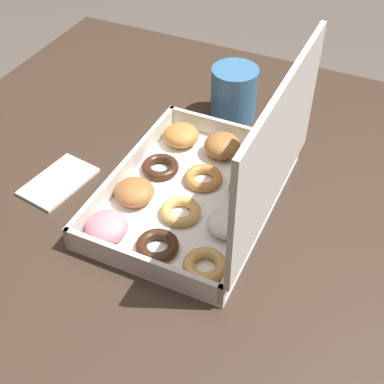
{
  "coord_description": "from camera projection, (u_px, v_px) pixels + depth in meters",
  "views": [
    {
      "loc": [
        0.57,
        0.25,
        1.29
      ],
      "look_at": [
        0.03,
        -0.0,
        0.72
      ],
      "focal_mm": 50.0,
      "sensor_mm": 36.0,
      "label": 1
    }
  ],
  "objects": [
    {
      "name": "dining_table",
      "position": [
        199.0,
        231.0,
        0.92
      ],
      "size": [
        0.92,
        1.02,
        0.7
      ],
      "color": "#38281E",
      "rests_on": "ground_plane"
    },
    {
      "name": "donut_box",
      "position": [
        210.0,
        181.0,
        0.8
      ],
      "size": [
        0.34,
        0.25,
        0.25
      ],
      "color": "white",
      "rests_on": "dining_table"
    },
    {
      "name": "coffee_mug",
      "position": [
        234.0,
        92.0,
        0.97
      ],
      "size": [
        0.08,
        0.08,
        0.1
      ],
      "color": "teal",
      "rests_on": "dining_table"
    },
    {
      "name": "paper_napkin",
      "position": [
        59.0,
        182.0,
        0.87
      ],
      "size": [
        0.13,
        0.09,
        0.01
      ],
      "color": "white",
      "rests_on": "dining_table"
    }
  ]
}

